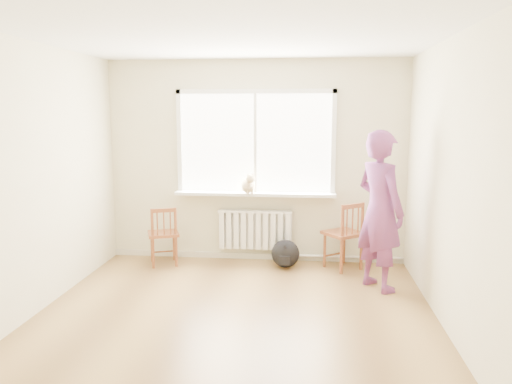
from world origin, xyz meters
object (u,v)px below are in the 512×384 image
(person, at_px, (380,211))
(backpack, at_px, (285,254))
(chair_left, at_px, (164,236))
(cat, at_px, (248,185))
(chair_right, at_px, (346,236))

(person, xyz_separation_m, backpack, (-1.09, 0.66, -0.73))
(backpack, bearing_deg, person, -31.22)
(chair_left, distance_m, cat, 1.31)
(chair_left, relative_size, person, 0.43)
(chair_left, xyz_separation_m, backpack, (1.60, 0.07, -0.21))
(person, bearing_deg, backpack, 23.57)
(chair_right, bearing_deg, chair_left, -35.78)
(person, relative_size, cat, 4.41)
(cat, bearing_deg, person, -46.41)
(chair_left, height_order, chair_right, chair_right)
(chair_left, relative_size, backpack, 2.15)
(chair_left, bearing_deg, cat, 170.48)
(chair_left, height_order, backpack, chair_left)
(chair_right, distance_m, backpack, 0.82)
(chair_left, height_order, person, person)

